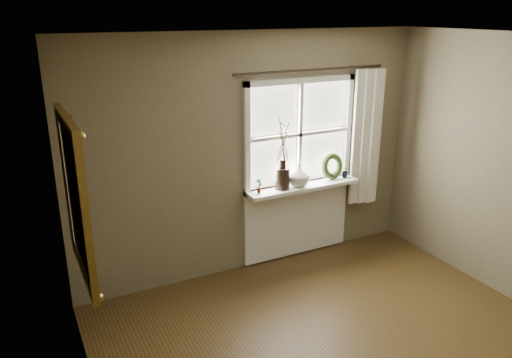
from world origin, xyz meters
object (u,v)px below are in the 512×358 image
object	(u,v)px
cream_vase	(299,175)
wreath	(332,169)
gilt_mirror	(75,198)
dark_jug	(282,178)

from	to	relation	value
cream_vase	wreath	size ratio (longest dim) A/B	0.84
cream_vase	gilt_mirror	size ratio (longest dim) A/B	0.22
dark_jug	cream_vase	world-z (taller)	cream_vase
cream_vase	gilt_mirror	bearing A→B (deg)	-158.79
dark_jug	wreath	xyz separation A→B (m)	(0.68, 0.04, -0.00)
dark_jug	wreath	bearing A→B (deg)	3.35
cream_vase	gilt_mirror	distance (m)	2.68
dark_jug	gilt_mirror	world-z (taller)	gilt_mirror
dark_jug	gilt_mirror	distance (m)	2.49
cream_vase	wreath	distance (m)	0.47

